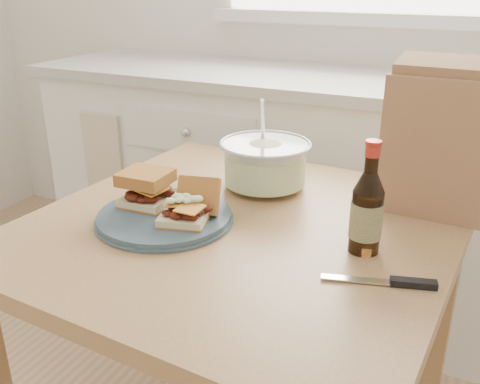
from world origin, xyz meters
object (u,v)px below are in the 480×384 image
at_px(plate, 165,217).
at_px(paper_bag, 440,144).
at_px(dining_table, 241,266).
at_px(beer_bottle, 367,211).
at_px(coleslaw_bowl, 265,165).

height_order(plate, paper_bag, paper_bag).
xyz_separation_m(dining_table, beer_bottle, (0.28, -0.01, 0.20)).
distance_m(beer_bottle, paper_bag, 0.31).
bearing_deg(dining_table, paper_bag, 39.87).
bearing_deg(beer_bottle, dining_table, -170.32).
height_order(dining_table, plate, plate).
distance_m(plate, paper_bag, 0.65).
distance_m(plate, beer_bottle, 0.45).
relative_size(beer_bottle, paper_bag, 0.73).
height_order(plate, coleslaw_bowl, coleslaw_bowl).
height_order(dining_table, beer_bottle, beer_bottle).
bearing_deg(plate, dining_table, 22.13).
distance_m(plate, coleslaw_bowl, 0.32).
xyz_separation_m(coleslaw_bowl, paper_bag, (0.41, 0.05, 0.10)).
relative_size(plate, beer_bottle, 1.30).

